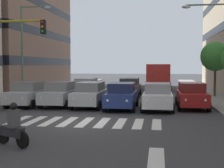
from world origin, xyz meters
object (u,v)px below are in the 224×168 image
car_4 (60,94)px  street_lamp_right (26,42)px  car_5 (29,94)px  car_row2_0 (130,87)px  car_0 (192,95)px  car_1 (158,96)px  motorcycle_with_rider (13,128)px  car_2 (122,96)px  bus_behind_traffic (158,74)px  street_tree_2 (215,57)px  street_lamp_left (219,43)px  car_row2_1 (86,87)px  car_3 (90,94)px

car_4 → street_lamp_right: street_lamp_right is taller
car_5 → car_row2_0: same height
car_0 → car_1: bearing=25.3°
car_4 → motorcycle_with_rider: 10.87m
car_0 → car_row2_0: same height
car_2 → car_5: (6.69, -0.47, 0.00)m
street_lamp_right → bus_behind_traffic: bearing=-130.8°
street_lamp_right → street_tree_2: bearing=-167.0°
car_2 → car_5: bearing=-4.0°
car_1 → street_lamp_left: bearing=178.1°
car_row2_0 → street_lamp_left: bearing=128.0°
car_4 → car_5: (2.23, 0.31, 0.00)m
car_4 → street_lamp_right: 7.08m
car_1 → car_5: size_ratio=1.00×
car_5 → motorcycle_with_rider: 11.15m
street_tree_2 → bus_behind_traffic: bearing=-61.2°
car_1 → street_tree_2: bearing=-120.4°
car_row2_1 → bus_behind_traffic: 12.53m
car_0 → car_row2_0: bearing=-55.1°
car_row2_1 → street_lamp_left: (-10.16, 7.10, 3.35)m
street_lamp_left → street_tree_2: 8.80m
car_row2_1 → motorcycle_with_rider: size_ratio=2.83×
car_3 → car_row2_1: same height
car_3 → car_row2_1: 6.62m
car_5 → car_row2_1: (-2.62, -6.45, 0.00)m
car_1 → car_row2_1: same height
car_2 → motorcycle_with_rider: car_2 is taller
street_tree_2 → car_2: bearing=49.1°
car_0 → car_1: size_ratio=1.00×
car_5 → car_row2_0: size_ratio=1.00×
car_0 → car_row2_1: size_ratio=1.00×
car_2 → street_tree_2: street_tree_2 is taller
car_0 → car_3: (6.86, 0.46, 0.00)m
street_lamp_right → car_row2_0: bearing=-159.9°
car_0 → motorcycle_with_rider: 13.16m
car_4 → street_lamp_right: (4.28, -4.02, 3.95)m
car_2 → street_tree_2: 11.60m
car_5 → bus_behind_traffic: (-9.03, -17.17, 0.97)m
street_tree_2 → motorcycle_with_rider: bearing=61.4°
car_0 → motorcycle_with_rider: (7.30, 10.94, -0.24)m
car_3 → motorcycle_with_rider: bearing=87.6°
car_4 → street_tree_2: size_ratio=0.92×
car_2 → street_tree_2: size_ratio=0.92×
car_1 → car_2: same height
car_1 → car_row2_0: (2.57, -7.99, 0.00)m
car_4 → motorcycle_with_rider: bearing=99.3°
car_4 → street_lamp_left: street_lamp_left is taller
car_3 → street_tree_2: bearing=-140.4°
car_0 → car_4: size_ratio=1.00×
car_row2_0 → car_row2_1: (3.84, 1.00, 0.00)m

